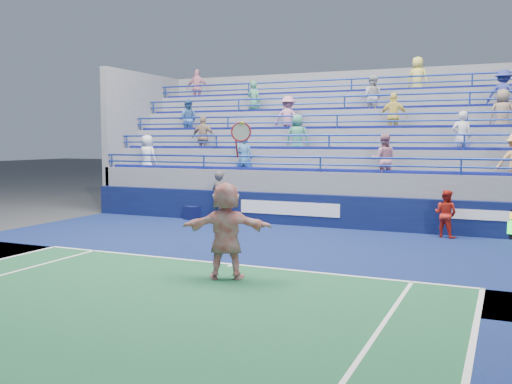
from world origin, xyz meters
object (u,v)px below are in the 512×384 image
at_px(judge_chair, 193,212).
at_px(ball_girl, 446,214).
at_px(tennis_player, 226,230).
at_px(line_judge, 220,197).

height_order(judge_chair, ball_girl, ball_girl).
bearing_deg(judge_chair, ball_girl, -1.95).
bearing_deg(ball_girl, tennis_player, 84.66).
height_order(tennis_player, line_judge, tennis_player).
distance_m(tennis_player, ball_girl, 8.14).
bearing_deg(tennis_player, ball_girl, 62.93).
xyz_separation_m(judge_chair, line_judge, (1.34, -0.43, 0.64)).
bearing_deg(judge_chair, line_judge, -17.78).
bearing_deg(line_judge, tennis_player, 131.78).
bearing_deg(line_judge, judge_chair, -4.51).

